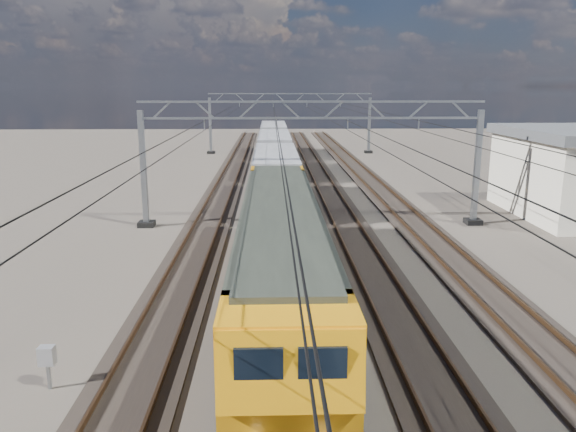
{
  "coord_description": "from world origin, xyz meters",
  "views": [
    {
      "loc": [
        -2.31,
        -27.58,
        7.86
      ],
      "look_at": [
        -1.59,
        -3.96,
        2.4
      ],
      "focal_mm": 35.0,
      "sensor_mm": 36.0,
      "label": 1
    }
  ],
  "objects_px": {
    "catenary_gantry_far": "(290,121)",
    "hopper_wagon_third": "(273,137)",
    "catenary_gantry_mid": "(312,158)",
    "hopper_wagon_mid": "(274,150)",
    "locomotive": "(280,248)",
    "trackside_cabinet": "(47,357)",
    "hopper_wagon_lead": "(276,174)"
  },
  "relations": [
    {
      "from": "catenary_gantry_far",
      "to": "hopper_wagon_third",
      "type": "relative_size",
      "value": 1.53
    },
    {
      "from": "catenary_gantry_mid",
      "to": "hopper_wagon_third",
      "type": "relative_size",
      "value": 1.53
    },
    {
      "from": "catenary_gantry_far",
      "to": "hopper_wagon_mid",
      "type": "relative_size",
      "value": 1.53
    },
    {
      "from": "hopper_wagon_mid",
      "to": "locomotive",
      "type": "bearing_deg",
      "value": -90.0
    },
    {
      "from": "catenary_gantry_far",
      "to": "hopper_wagon_third",
      "type": "distance_m",
      "value": 3.64
    },
    {
      "from": "hopper_wagon_mid",
      "to": "hopper_wagon_third",
      "type": "xyz_separation_m",
      "value": [
        0.0,
        14.2,
        0.0
      ]
    },
    {
      "from": "hopper_wagon_mid",
      "to": "catenary_gantry_far",
      "type": "bearing_deg",
      "value": 83.19
    },
    {
      "from": "trackside_cabinet",
      "to": "catenary_gantry_mid",
      "type": "bearing_deg",
      "value": 64.73
    },
    {
      "from": "locomotive",
      "to": "hopper_wagon_mid",
      "type": "distance_m",
      "value": 31.9
    },
    {
      "from": "catenary_gantry_mid",
      "to": "hopper_wagon_lead",
      "type": "relative_size",
      "value": 1.53
    },
    {
      "from": "hopper_wagon_lead",
      "to": "hopper_wagon_third",
      "type": "bearing_deg",
      "value": 90.0
    },
    {
      "from": "hopper_wagon_lead",
      "to": "trackside_cabinet",
      "type": "xyz_separation_m",
      "value": [
        -6.25,
        -22.9,
        -1.31
      ]
    },
    {
      "from": "hopper_wagon_lead",
      "to": "hopper_wagon_mid",
      "type": "distance_m",
      "value": 14.2
    },
    {
      "from": "catenary_gantry_far",
      "to": "hopper_wagon_lead",
      "type": "distance_m",
      "value": 31.06
    },
    {
      "from": "hopper_wagon_lead",
      "to": "hopper_wagon_third",
      "type": "height_order",
      "value": "same"
    },
    {
      "from": "locomotive",
      "to": "hopper_wagon_mid",
      "type": "height_order",
      "value": "locomotive"
    },
    {
      "from": "hopper_wagon_lead",
      "to": "trackside_cabinet",
      "type": "relative_size",
      "value": 10.73
    },
    {
      "from": "locomotive",
      "to": "hopper_wagon_third",
      "type": "height_order",
      "value": "locomotive"
    },
    {
      "from": "hopper_wagon_third",
      "to": "catenary_gantry_far",
      "type": "bearing_deg",
      "value": 51.85
    },
    {
      "from": "catenary_gantry_mid",
      "to": "catenary_gantry_far",
      "type": "bearing_deg",
      "value": 90.0
    },
    {
      "from": "catenary_gantry_mid",
      "to": "hopper_wagon_lead",
      "type": "distance_m",
      "value": 5.69
    },
    {
      "from": "catenary_gantry_far",
      "to": "trackside_cabinet",
      "type": "distance_m",
      "value": 54.56
    },
    {
      "from": "locomotive",
      "to": "hopper_wagon_third",
      "type": "distance_m",
      "value": 46.1
    },
    {
      "from": "catenary_gantry_far",
      "to": "hopper_wagon_third",
      "type": "height_order",
      "value": "catenary_gantry_far"
    },
    {
      "from": "trackside_cabinet",
      "to": "hopper_wagon_lead",
      "type": "bearing_deg",
      "value": 74.27
    },
    {
      "from": "catenary_gantry_far",
      "to": "hopper_wagon_lead",
      "type": "bearing_deg",
      "value": -93.7
    },
    {
      "from": "catenary_gantry_mid",
      "to": "hopper_wagon_third",
      "type": "xyz_separation_m",
      "value": [
        -2.0,
        33.45,
        -1.67
      ]
    },
    {
      "from": "catenary_gantry_far",
      "to": "hopper_wagon_third",
      "type": "bearing_deg",
      "value": -128.15
    },
    {
      "from": "catenary_gantry_far",
      "to": "locomotive",
      "type": "relative_size",
      "value": 0.94
    },
    {
      "from": "catenary_gantry_mid",
      "to": "hopper_wagon_lead",
      "type": "height_order",
      "value": "catenary_gantry_mid"
    },
    {
      "from": "catenary_gantry_mid",
      "to": "trackside_cabinet",
      "type": "relative_size",
      "value": 16.42
    },
    {
      "from": "locomotive",
      "to": "hopper_wagon_third",
      "type": "xyz_separation_m",
      "value": [
        -0.0,
        46.1,
        -0.09
      ]
    }
  ]
}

